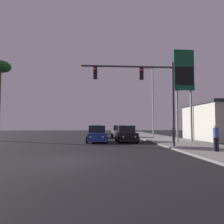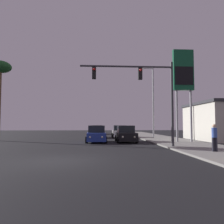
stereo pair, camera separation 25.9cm
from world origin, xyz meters
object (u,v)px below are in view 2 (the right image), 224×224
at_px(car_black, 126,135).
at_px(traffic_light_mast, 146,86).
at_px(gas_station_sign, 183,75).
at_px(street_lamp, 152,98).
at_px(car_white, 120,132).
at_px(pedestrian_on_sidewalk, 214,136).
at_px(palm_tree_near, 0,71).
at_px(car_blue, 96,135).
at_px(car_red, 97,130).
at_px(car_tan, 97,132).

bearing_deg(car_black, traffic_light_mast, 98.17).
bearing_deg(gas_station_sign, street_lamp, 102.67).
bearing_deg(traffic_light_mast, street_lamp, 73.64).
bearing_deg(car_white, gas_station_sign, 121.32).
bearing_deg(traffic_light_mast, car_white, 93.21).
xyz_separation_m(car_white, traffic_light_mast, (0.75, -13.41, 3.96)).
height_order(pedestrian_on_sidewalk, palm_tree_near, palm_tree_near).
height_order(gas_station_sign, pedestrian_on_sidewalk, gas_station_sign).
height_order(car_white, street_lamp, street_lamp).
distance_m(car_blue, street_lamp, 9.68).
xyz_separation_m(car_red, gas_station_sign, (8.60, -21.37, 5.86)).
bearing_deg(pedestrian_on_sidewalk, car_red, 104.42).
bearing_deg(gas_station_sign, car_black, 163.73).
height_order(car_tan, car_white, same).
height_order(car_blue, car_tan, same).
bearing_deg(car_tan, street_lamp, 158.07).
distance_m(car_red, pedestrian_on_sidewalk, 29.89).
distance_m(car_red, traffic_light_mast, 26.22).
height_order(street_lamp, gas_station_sign, same).
bearing_deg(car_red, traffic_light_mast, 96.68).
xyz_separation_m(car_blue, gas_station_sign, (8.50, -1.53, 5.86)).
relative_size(car_blue, car_black, 1.00).
bearing_deg(car_black, car_red, -81.03).
relative_size(car_blue, traffic_light_mast, 0.60).
height_order(car_red, car_white, same).
xyz_separation_m(car_white, car_black, (-0.08, -7.56, 0.00)).
bearing_deg(palm_tree_near, car_red, 58.05).
bearing_deg(palm_tree_near, car_white, 19.67).
xyz_separation_m(car_blue, traffic_light_mast, (3.84, -5.78, 3.96)).
distance_m(gas_station_sign, palm_tree_near, 19.80).
bearing_deg(car_tan, gas_station_sign, 132.73).
bearing_deg(car_tan, car_white, 173.74).
height_order(street_lamp, palm_tree_near, street_lamp).
bearing_deg(car_black, car_tan, -69.10).
distance_m(car_tan, car_red, 11.81).
xyz_separation_m(street_lamp, palm_tree_near, (-17.83, -2.38, 2.63)).
relative_size(street_lamp, pedestrian_on_sidewalk, 5.39).
height_order(traffic_light_mast, palm_tree_near, palm_tree_near).
xyz_separation_m(car_blue, palm_tree_near, (-10.82, 2.66, 6.98)).
height_order(car_white, traffic_light_mast, traffic_light_mast).
height_order(car_tan, palm_tree_near, palm_tree_near).
xyz_separation_m(car_red, traffic_light_mast, (3.94, -25.62, 3.96)).
height_order(car_tan, street_lamp, street_lamp).
distance_m(car_blue, palm_tree_near, 13.15).
relative_size(car_blue, pedestrian_on_sidewalk, 2.59).
distance_m(car_black, traffic_light_mast, 7.11).
relative_size(car_red, car_black, 1.01).
distance_m(car_white, traffic_light_mast, 14.00).
bearing_deg(car_black, gas_station_sign, 163.77).
distance_m(car_white, street_lamp, 6.41).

